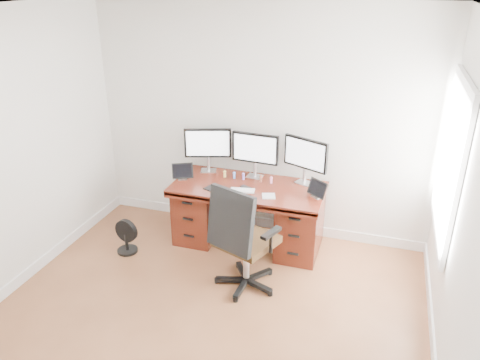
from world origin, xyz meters
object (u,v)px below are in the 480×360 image
(desk, at_px, (249,212))
(keyboard, at_px, (242,190))
(monitor_center, at_px, (255,150))
(office_chair, at_px, (243,255))
(floor_fan, at_px, (126,237))

(desk, distance_m, keyboard, 0.40)
(desk, bearing_deg, monitor_center, 90.03)
(keyboard, bearing_deg, desk, 73.14)
(monitor_center, bearing_deg, keyboard, -89.00)
(office_chair, height_order, keyboard, office_chair)
(desk, relative_size, keyboard, 6.39)
(desk, relative_size, floor_fan, 4.25)
(office_chair, bearing_deg, floor_fan, -167.44)
(desk, xyz_separation_m, office_chair, (0.19, -0.84, -0.03))
(monitor_center, xyz_separation_m, keyboard, (-0.02, -0.42, -0.33))
(desk, height_order, office_chair, office_chair)
(office_chair, height_order, monitor_center, monitor_center)
(desk, relative_size, monitor_center, 3.08)
(desk, height_order, monitor_center, monitor_center)
(floor_fan, bearing_deg, desk, 34.29)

